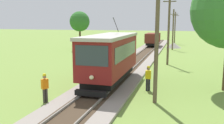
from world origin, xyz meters
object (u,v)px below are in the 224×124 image
(utility_pole_mid, at_px, (169,28))
(utility_pole_distant, at_px, (175,27))
(red_tram, at_px, (110,56))
(utility_pole_far, at_px, (173,29))
(tree_left_far, at_px, (80,22))
(gravel_pile, at_px, (173,45))
(track_worker, at_px, (45,87))
(utility_pole_near_tram, at_px, (157,29))
(second_worker, at_px, (148,77))
(freight_car, at_px, (153,39))

(utility_pole_mid, distance_m, utility_pole_distant, 27.41)
(red_tram, bearing_deg, utility_pole_far, 81.49)
(tree_left_far, bearing_deg, utility_pole_distant, 47.57)
(gravel_pile, height_order, track_worker, track_worker)
(utility_pole_near_tram, bearing_deg, tree_left_far, 122.44)
(red_tram, xyz_separation_m, second_worker, (3.02, -0.96, -1.21))
(red_tram, relative_size, utility_pole_near_tram, 1.01)
(utility_pole_distant, bearing_deg, second_worker, -91.08)
(gravel_pile, bearing_deg, second_worker, -91.54)
(freight_car, bearing_deg, utility_pole_near_tram, -83.25)
(utility_pole_near_tram, relative_size, second_worker, 4.75)
(utility_pole_far, bearing_deg, second_worker, -91.60)
(red_tram, distance_m, second_worker, 3.40)
(freight_car, distance_m, utility_pole_far, 5.43)
(utility_pole_distant, height_order, gravel_pile, utility_pole_distant)
(utility_pole_distant, relative_size, track_worker, 3.89)
(utility_pole_mid, height_order, utility_pole_distant, utility_pole_mid)
(red_tram, bearing_deg, tree_left_far, 119.01)
(freight_car, height_order, second_worker, freight_car)
(gravel_pile, bearing_deg, freight_car, -178.14)
(gravel_pile, bearing_deg, utility_pole_far, -91.14)
(utility_pole_far, relative_size, second_worker, 3.84)
(utility_pole_distant, bearing_deg, track_worker, -98.39)
(red_tram, relative_size, tree_left_far, 1.31)
(gravel_pile, xyz_separation_m, track_worker, (-6.36, -33.71, 0.48))
(red_tram, xyz_separation_m, utility_pole_near_tram, (3.75, -3.24, 2.14))
(second_worker, xyz_separation_m, tree_left_far, (-14.55, 21.75, 3.81))
(freight_car, distance_m, utility_pole_mid, 18.89)
(utility_pole_mid, height_order, utility_pole_far, utility_pole_mid)
(freight_car, bearing_deg, utility_pole_distant, 67.49)
(utility_pole_near_tram, distance_m, gravel_pile, 32.04)
(utility_pole_distant, bearing_deg, utility_pole_near_tram, -90.00)
(red_tram, relative_size, utility_pole_far, 1.25)
(utility_pole_mid, bearing_deg, freight_car, 101.56)
(utility_pole_distant, bearing_deg, gravel_pile, -89.55)
(utility_pole_near_tram, relative_size, utility_pole_mid, 1.07)
(freight_car, relative_size, utility_pole_distant, 0.75)
(utility_pole_mid, xyz_separation_m, gravel_pile, (0.07, 18.47, -3.54))
(track_worker, bearing_deg, second_worker, -111.41)
(track_worker, relative_size, second_worker, 1.00)
(track_worker, bearing_deg, utility_pole_mid, -80.76)
(freight_car, bearing_deg, gravel_pile, 1.86)
(utility_pole_near_tram, distance_m, tree_left_far, 28.48)
(utility_pole_far, relative_size, gravel_pile, 2.40)
(utility_pole_far, height_order, gravel_pile, utility_pole_far)
(track_worker, relative_size, tree_left_far, 0.27)
(utility_pole_far, xyz_separation_m, tree_left_far, (-15.27, -4.25, 1.28))
(utility_pole_near_tram, bearing_deg, second_worker, 107.64)
(utility_pole_distant, relative_size, tree_left_far, 1.06)
(gravel_pile, bearing_deg, tree_left_far, -153.11)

